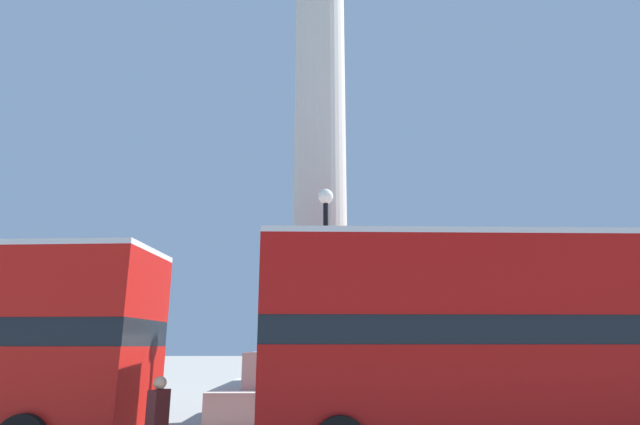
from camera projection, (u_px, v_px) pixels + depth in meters
ground_plane at (320, 418)px, 15.65m from camera, size 200.00×200.00×0.00m
monument_column at (320, 189)px, 17.60m from camera, size 6.14×6.14×23.40m
bus_c at (503, 333)px, 10.53m from camera, size 10.17×2.84×4.47m
equestrian_statue at (539, 354)px, 19.77m from camera, size 3.30×2.58×6.31m
street_lamp at (326, 292)px, 13.07m from camera, size 0.42×0.42×6.38m
pedestrian_near_lamp at (157, 422)px, 8.42m from camera, size 0.30×0.47×1.68m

